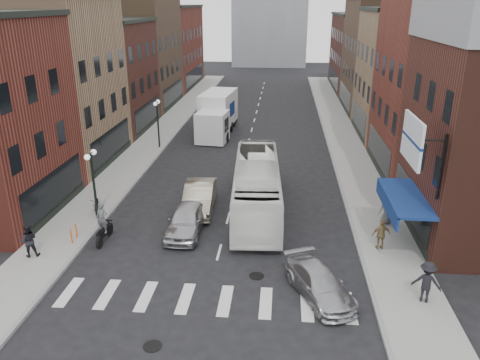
% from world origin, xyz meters
% --- Properties ---
extents(ground, '(160.00, 160.00, 0.00)m').
position_xyz_m(ground, '(0.00, 0.00, 0.00)').
color(ground, black).
rests_on(ground, ground).
extents(sidewalk_left, '(3.00, 74.00, 0.15)m').
position_xyz_m(sidewalk_left, '(-8.50, 22.00, 0.07)').
color(sidewalk_left, gray).
rests_on(sidewalk_left, ground).
extents(sidewalk_right, '(3.00, 74.00, 0.15)m').
position_xyz_m(sidewalk_right, '(8.50, 22.00, 0.07)').
color(sidewalk_right, gray).
rests_on(sidewalk_right, ground).
extents(curb_left, '(0.20, 74.00, 0.16)m').
position_xyz_m(curb_left, '(-7.00, 22.00, 0.00)').
color(curb_left, gray).
rests_on(curb_left, ground).
extents(curb_right, '(0.20, 74.00, 0.16)m').
position_xyz_m(curb_right, '(7.00, 22.00, 0.00)').
color(curb_right, gray).
rests_on(curb_right, ground).
extents(crosswalk_stripes, '(12.00, 2.20, 0.01)m').
position_xyz_m(crosswalk_stripes, '(0.00, -3.00, 0.00)').
color(crosswalk_stripes, silver).
rests_on(crosswalk_stripes, ground).
extents(bldg_left_mid_a, '(10.30, 10.20, 12.30)m').
position_xyz_m(bldg_left_mid_a, '(-14.99, 14.00, 6.15)').
color(bldg_left_mid_a, '#977153').
rests_on(bldg_left_mid_a, ground).
extents(bldg_left_mid_b, '(10.30, 10.20, 10.30)m').
position_xyz_m(bldg_left_mid_b, '(-14.99, 24.00, 5.15)').
color(bldg_left_mid_b, '#482319').
rests_on(bldg_left_mid_b, ground).
extents(bldg_left_far_a, '(10.30, 12.20, 13.30)m').
position_xyz_m(bldg_left_far_a, '(-14.99, 35.00, 6.65)').
color(bldg_left_far_a, brown).
rests_on(bldg_left_far_a, ground).
extents(bldg_left_far_b, '(10.30, 16.20, 11.30)m').
position_xyz_m(bldg_left_far_b, '(-14.99, 49.00, 5.65)').
color(bldg_left_far_b, maroon).
rests_on(bldg_left_far_b, ground).
extents(bldg_right_mid_a, '(10.30, 10.20, 14.30)m').
position_xyz_m(bldg_right_mid_a, '(15.00, 14.00, 7.15)').
color(bldg_right_mid_a, maroon).
rests_on(bldg_right_mid_a, ground).
extents(bldg_right_mid_b, '(10.30, 10.20, 11.30)m').
position_xyz_m(bldg_right_mid_b, '(14.99, 24.00, 5.65)').
color(bldg_right_mid_b, '#977153').
rests_on(bldg_right_mid_b, ground).
extents(bldg_right_far_a, '(10.30, 12.20, 12.30)m').
position_xyz_m(bldg_right_far_a, '(14.99, 35.00, 6.15)').
color(bldg_right_far_a, brown).
rests_on(bldg_right_far_a, ground).
extents(bldg_right_far_b, '(10.30, 16.20, 10.30)m').
position_xyz_m(bldg_right_far_b, '(14.99, 49.00, 5.15)').
color(bldg_right_far_b, '#482319').
rests_on(bldg_right_far_b, ground).
extents(awning_blue, '(1.80, 5.00, 0.78)m').
position_xyz_m(awning_blue, '(8.93, 2.50, 2.63)').
color(awning_blue, navy).
rests_on(awning_blue, ground).
extents(billboard_sign, '(1.52, 3.00, 3.70)m').
position_xyz_m(billboard_sign, '(8.59, 0.50, 6.13)').
color(billboard_sign, black).
rests_on(billboard_sign, ground).
extents(streetlamp_near, '(0.32, 1.22, 4.11)m').
position_xyz_m(streetlamp_near, '(-7.40, 4.00, 2.91)').
color(streetlamp_near, black).
rests_on(streetlamp_near, ground).
extents(streetlamp_far, '(0.32, 1.22, 4.11)m').
position_xyz_m(streetlamp_far, '(-7.40, 18.00, 2.91)').
color(streetlamp_far, black).
rests_on(streetlamp_far, ground).
extents(bike_rack, '(0.08, 0.68, 0.80)m').
position_xyz_m(bike_rack, '(-7.60, 1.30, 0.55)').
color(bike_rack, '#D8590C').
rests_on(bike_rack, sidewalk_left).
extents(box_truck, '(3.22, 8.90, 3.78)m').
position_xyz_m(box_truck, '(-3.16, 23.13, 1.87)').
color(box_truck, white).
rests_on(box_truck, ground).
extents(motorcycle_rider, '(0.64, 2.15, 2.19)m').
position_xyz_m(motorcycle_rider, '(-6.10, 1.57, 1.02)').
color(motorcycle_rider, black).
rests_on(motorcycle_rider, ground).
extents(transit_bus, '(3.21, 11.22, 3.09)m').
position_xyz_m(transit_bus, '(1.56, 6.23, 1.54)').
color(transit_bus, white).
rests_on(transit_bus, ground).
extents(sedan_left_near, '(1.89, 4.54, 1.53)m').
position_xyz_m(sedan_left_near, '(-2.03, 3.00, 0.77)').
color(sedan_left_near, '#B0B0B5').
rests_on(sedan_left_near, ground).
extents(sedan_left_far, '(1.98, 5.01, 1.62)m').
position_xyz_m(sedan_left_far, '(-1.85, 6.00, 0.81)').
color(sedan_left_far, '#A79D88').
rests_on(sedan_left_far, ground).
extents(curb_car, '(3.35, 4.58, 1.23)m').
position_xyz_m(curb_car, '(4.73, -2.29, 0.62)').
color(curb_car, '#ABACB0').
rests_on(curb_car, ground).
extents(parked_bicycle, '(1.09, 1.82, 0.90)m').
position_xyz_m(parked_bicycle, '(-7.77, 4.91, 0.60)').
color(parked_bicycle, black).
rests_on(parked_bicycle, sidewalk_left).
extents(ped_left_solo, '(0.95, 0.77, 1.71)m').
position_xyz_m(ped_left_solo, '(-9.03, -0.44, 1.01)').
color(ped_left_solo, black).
rests_on(ped_left_solo, sidewalk_left).
extents(ped_right_a, '(1.29, 0.91, 1.81)m').
position_xyz_m(ped_right_a, '(9.01, -2.45, 1.05)').
color(ped_right_a, black).
rests_on(ped_right_a, sidewalk_right).
extents(ped_right_b, '(0.99, 0.60, 1.58)m').
position_xyz_m(ped_right_b, '(8.01, 1.84, 0.94)').
color(ped_right_b, olive).
rests_on(ped_right_b, sidewalk_right).
extents(ped_right_c, '(0.87, 0.65, 1.62)m').
position_xyz_m(ped_right_c, '(8.84, 4.81, 0.96)').
color(ped_right_c, '#4F5155').
rests_on(ped_right_c, sidewalk_right).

